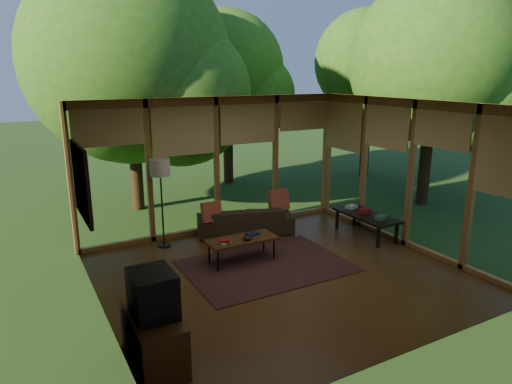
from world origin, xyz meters
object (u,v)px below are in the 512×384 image
side_console (366,216)px  television (153,294)px  sofa (245,220)px  floor_lamp (160,173)px  coffee_table (242,240)px  media_cabinet (154,339)px

side_console → television: bearing=-157.6°
sofa → side_console: size_ratio=1.35×
sofa → side_console: 2.40m
floor_lamp → coffee_table: bearing=-55.5°
media_cabinet → floor_lamp: size_ratio=0.61×
sofa → television: bearing=66.9°
sofa → floor_lamp: 2.01m
sofa → television: (-2.83, -3.28, 0.57)m
television → side_console: bearing=22.4°
coffee_table → side_console: size_ratio=0.86×
sofa → television: size_ratio=3.44×
floor_lamp → side_console: 4.06m
television → coffee_table: 2.97m
television → floor_lamp: size_ratio=0.33×
floor_lamp → sofa: bearing=-4.3°
coffee_table → television: bearing=-136.1°
media_cabinet → side_console: 5.27m
coffee_table → side_console: (2.73, -0.04, 0.02)m
media_cabinet → coffee_table: bearing=43.6°
television → floor_lamp: bearing=71.0°
television → coffee_table: (2.12, 2.04, -0.46)m
floor_lamp → side_console: floor_lamp is taller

